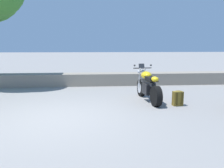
{
  "coord_description": "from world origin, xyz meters",
  "views": [
    {
      "loc": [
        0.95,
        -5.6,
        1.81
      ],
      "look_at": [
        1.54,
        1.2,
        0.65
      ],
      "focal_mm": 36.2,
      "sensor_mm": 36.0,
      "label": 1
    }
  ],
  "objects": [
    {
      "name": "stone_wall",
      "position": [
        0.0,
        4.8,
        0.28
      ],
      "size": [
        36.0,
        0.8,
        0.55
      ],
      "primitive_type": "cube",
      "color": "gray",
      "rests_on": "ground"
    },
    {
      "name": "rider_backpack",
      "position": [
        3.53,
        0.92,
        0.24
      ],
      "size": [
        0.32,
        0.28,
        0.47
      ],
      "color": "brown",
      "rests_on": "ground"
    },
    {
      "name": "ground_plane",
      "position": [
        0.0,
        0.0,
        0.0
      ],
      "size": [
        120.0,
        120.0,
        0.0
      ],
      "primitive_type": "plane",
      "color": "gray"
    },
    {
      "name": "motorcycle_yellow_centre",
      "position": [
        2.77,
        1.63,
        0.49
      ],
      "size": [
        0.67,
        2.07,
        1.18
      ],
      "color": "black",
      "rests_on": "ground"
    }
  ]
}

